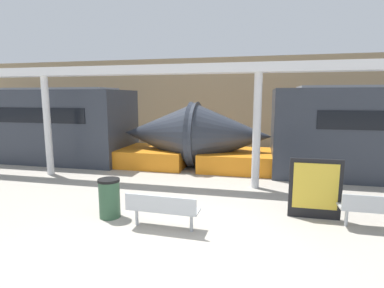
{
  "coord_description": "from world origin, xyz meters",
  "views": [
    {
      "loc": [
        1.62,
        -5.15,
        2.81
      ],
      "look_at": [
        -0.38,
        3.59,
        1.4
      ],
      "focal_mm": 28.0,
      "sensor_mm": 36.0,
      "label": 1
    }
  ],
  "objects_px": {
    "poster_board": "(315,189)",
    "support_column_far": "(48,126)",
    "bench_far": "(384,209)",
    "trash_bin": "(109,198)",
    "support_column_near": "(257,132)",
    "bench_near": "(162,208)",
    "train_right": "(30,126)"
  },
  "relations": [
    {
      "from": "train_right",
      "to": "support_column_far",
      "type": "relative_size",
      "value": 4.42
    },
    {
      "from": "bench_near",
      "to": "bench_far",
      "type": "distance_m",
      "value": 4.68
    },
    {
      "from": "bench_far",
      "to": "trash_bin",
      "type": "xyz_separation_m",
      "value": [
        -5.99,
        -0.62,
        -0.02
      ]
    },
    {
      "from": "poster_board",
      "to": "support_column_far",
      "type": "bearing_deg",
      "value": 166.19
    },
    {
      "from": "bench_far",
      "to": "support_column_far",
      "type": "height_order",
      "value": "support_column_far"
    },
    {
      "from": "support_column_near",
      "to": "poster_board",
      "type": "bearing_deg",
      "value": -57.19
    },
    {
      "from": "trash_bin",
      "to": "support_column_far",
      "type": "height_order",
      "value": "support_column_far"
    },
    {
      "from": "poster_board",
      "to": "support_column_near",
      "type": "distance_m",
      "value": 2.77
    },
    {
      "from": "bench_near",
      "to": "bench_far",
      "type": "bearing_deg",
      "value": 14.17
    },
    {
      "from": "bench_near",
      "to": "trash_bin",
      "type": "height_order",
      "value": "trash_bin"
    },
    {
      "from": "bench_far",
      "to": "trash_bin",
      "type": "bearing_deg",
      "value": -174.15
    },
    {
      "from": "support_column_near",
      "to": "support_column_far",
      "type": "relative_size",
      "value": 1.0
    },
    {
      "from": "bench_near",
      "to": "support_column_far",
      "type": "xyz_separation_m",
      "value": [
        -5.49,
        3.53,
        1.28
      ]
    },
    {
      "from": "poster_board",
      "to": "support_column_near",
      "type": "bearing_deg",
      "value": 122.81
    },
    {
      "from": "bench_near",
      "to": "train_right",
      "type": "bearing_deg",
      "value": 146.58
    },
    {
      "from": "support_column_far",
      "to": "poster_board",
      "type": "bearing_deg",
      "value": -13.81
    },
    {
      "from": "poster_board",
      "to": "support_column_far",
      "type": "height_order",
      "value": "support_column_far"
    },
    {
      "from": "trash_bin",
      "to": "bench_far",
      "type": "bearing_deg",
      "value": 5.94
    },
    {
      "from": "train_right",
      "to": "trash_bin",
      "type": "bearing_deg",
      "value": -38.62
    },
    {
      "from": "train_right",
      "to": "support_column_near",
      "type": "bearing_deg",
      "value": -13.15
    },
    {
      "from": "trash_bin",
      "to": "support_column_far",
      "type": "distance_m",
      "value": 5.31
    },
    {
      "from": "bench_far",
      "to": "poster_board",
      "type": "distance_m",
      "value": 1.39
    },
    {
      "from": "bench_near",
      "to": "support_column_near",
      "type": "relative_size",
      "value": 0.45
    },
    {
      "from": "train_right",
      "to": "bench_far",
      "type": "relative_size",
      "value": 9.08
    },
    {
      "from": "poster_board",
      "to": "support_column_far",
      "type": "relative_size",
      "value": 0.4
    },
    {
      "from": "bench_near",
      "to": "poster_board",
      "type": "distance_m",
      "value": 3.54
    },
    {
      "from": "poster_board",
      "to": "support_column_near",
      "type": "relative_size",
      "value": 0.4
    },
    {
      "from": "bench_far",
      "to": "support_column_far",
      "type": "relative_size",
      "value": 0.49
    },
    {
      "from": "support_column_near",
      "to": "support_column_far",
      "type": "bearing_deg",
      "value": 180.0
    },
    {
      "from": "support_column_near",
      "to": "support_column_far",
      "type": "distance_m",
      "value": 7.36
    },
    {
      "from": "bench_near",
      "to": "bench_far",
      "type": "relative_size",
      "value": 0.92
    },
    {
      "from": "bench_near",
      "to": "poster_board",
      "type": "bearing_deg",
      "value": 24.81
    }
  ]
}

